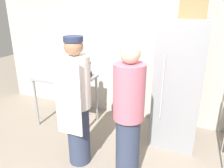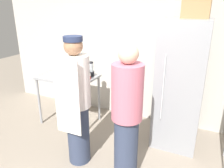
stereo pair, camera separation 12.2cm
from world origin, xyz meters
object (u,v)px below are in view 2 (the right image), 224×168
object	(u,v)px
blender_pitcher	(90,70)
person_baker	(76,101)
donut_box	(64,74)
refrigerator	(180,85)
cardboard_storage_box	(196,7)
binder_stack	(80,75)
person_customer	(127,115)

from	to	relation	value
blender_pitcher	person_baker	bearing A→B (deg)	-69.62
donut_box	refrigerator	bearing A→B (deg)	7.28
refrigerator	cardboard_storage_box	xyz separation A→B (m)	(0.09, 0.08, 1.12)
binder_stack	donut_box	bearing A→B (deg)	174.24
blender_pitcher	cardboard_storage_box	xyz separation A→B (m)	(1.65, 0.10, 1.07)
cardboard_storage_box	person_customer	bearing A→B (deg)	-114.62
donut_box	binder_stack	world-z (taller)	donut_box
person_baker	person_customer	distance (m)	0.72
person_baker	blender_pitcher	bearing A→B (deg)	110.38
cardboard_storage_box	person_baker	bearing A→B (deg)	-137.23
refrigerator	blender_pitcher	distance (m)	1.56
blender_pitcher	person_baker	xyz separation A→B (m)	(0.39, -1.06, -0.11)
binder_stack	person_baker	xyz separation A→B (m)	(0.44, -0.79, -0.08)
refrigerator	binder_stack	size ratio (longest dim) A/B	6.87
person_customer	binder_stack	bearing A→B (deg)	145.40
donut_box	blender_pitcher	bearing A→B (deg)	29.04
blender_pitcher	person_baker	world-z (taller)	person_baker
refrigerator	blender_pitcher	world-z (taller)	refrigerator
refrigerator	person_customer	distance (m)	1.18
refrigerator	donut_box	xyz separation A→B (m)	(-1.98, -0.25, -0.01)
refrigerator	blender_pitcher	xyz separation A→B (m)	(-1.56, -0.02, 0.06)
blender_pitcher	donut_box	bearing A→B (deg)	-150.96
donut_box	person_customer	xyz separation A→B (m)	(1.53, -0.84, -0.07)
refrigerator	binder_stack	xyz separation A→B (m)	(-1.61, -0.29, 0.02)
cardboard_storage_box	person_customer	distance (m)	1.77
refrigerator	person_customer	size ratio (longest dim) A/B	1.12
donut_box	cardboard_storage_box	distance (m)	2.38
person_baker	person_customer	bearing A→B (deg)	-0.91
cardboard_storage_box	person_baker	distance (m)	2.07
binder_stack	cardboard_storage_box	size ratio (longest dim) A/B	0.76
refrigerator	person_baker	world-z (taller)	refrigerator
person_baker	person_customer	size ratio (longest dim) A/B	1.02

